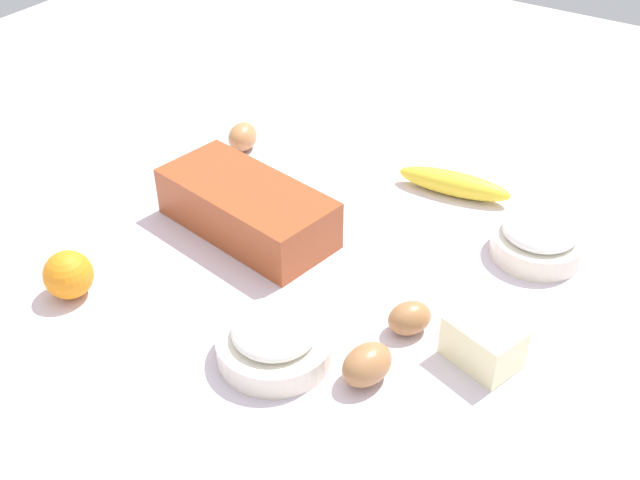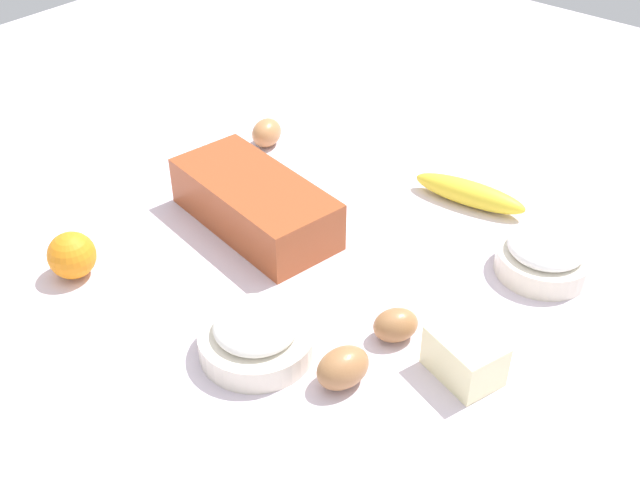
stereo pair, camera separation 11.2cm
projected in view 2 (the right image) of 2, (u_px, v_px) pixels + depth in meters
The scene contains 10 objects.
ground_plane at pixel (320, 267), 1.16m from camera, with size 2.40×2.40×0.02m, color silver.
loaf_pan at pixel (255, 202), 1.20m from camera, with size 0.30×0.18×0.08m.
flour_bowl at pixel (256, 335), 0.98m from camera, with size 0.15×0.15×0.06m.
sugar_bowl at pixel (545, 255), 1.12m from camera, with size 0.14×0.14×0.06m.
banana at pixel (469, 193), 1.26m from camera, with size 0.19×0.04×0.04m, color yellow.
orange_fruit at pixel (72, 255), 1.11m from camera, with size 0.07×0.07×0.07m, color orange.
butter_block at pixel (464, 356), 0.95m from camera, with size 0.09×0.06×0.06m, color #F4EDB2.
egg_near_butter at pixel (267, 133), 1.41m from camera, with size 0.05×0.05×0.07m, color #B77C4B.
egg_beside_bowl at pixel (343, 368), 0.94m from camera, with size 0.05×0.05×0.07m, color #A66F43.
egg_loose at pixel (396, 325), 1.01m from camera, with size 0.04×0.04×0.06m, color #A67044.
Camera 2 is at (-0.58, 0.69, 0.71)m, focal length 43.71 mm.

